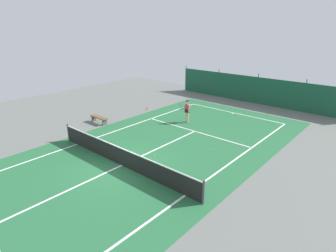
{
  "coord_description": "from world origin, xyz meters",
  "views": [
    {
      "loc": [
        10.19,
        -8.15,
        6.86
      ],
      "look_at": [
        -0.46,
        4.17,
        0.9
      ],
      "focal_mm": 29.91,
      "sensor_mm": 36.0,
      "label": 1
    }
  ],
  "objects_px": {
    "tennis_player": "(187,110)",
    "water_bottle": "(147,108)",
    "tennis_ball_midcourt": "(240,113)",
    "tennis_net": "(121,156)",
    "courtside_bench": "(99,118)",
    "tennis_ball_near_player": "(153,156)",
    "tennis_ball_by_sideline": "(213,150)"
  },
  "relations": [
    {
      "from": "tennis_ball_by_sideline",
      "to": "tennis_net",
      "type": "bearing_deg",
      "value": -118.9
    },
    {
      "from": "tennis_ball_near_player",
      "to": "tennis_ball_midcourt",
      "type": "height_order",
      "value": "same"
    },
    {
      "from": "courtside_bench",
      "to": "water_bottle",
      "type": "xyz_separation_m",
      "value": [
        0.23,
        4.73,
        -0.25
      ]
    },
    {
      "from": "tennis_ball_near_player",
      "to": "tennis_ball_midcourt",
      "type": "relative_size",
      "value": 1.0
    },
    {
      "from": "tennis_net",
      "to": "water_bottle",
      "type": "xyz_separation_m",
      "value": [
        -6.08,
        7.94,
        -0.39
      ]
    },
    {
      "from": "tennis_player",
      "to": "tennis_ball_near_player",
      "type": "distance_m",
      "value": 6.22
    },
    {
      "from": "tennis_net",
      "to": "tennis_ball_near_player",
      "type": "xyz_separation_m",
      "value": [
        0.54,
        1.78,
        -0.48
      ]
    },
    {
      "from": "tennis_ball_by_sideline",
      "to": "courtside_bench",
      "type": "bearing_deg",
      "value": -170.84
    },
    {
      "from": "tennis_ball_midcourt",
      "to": "water_bottle",
      "type": "xyz_separation_m",
      "value": [
        -6.49,
        -4.21,
        0.09
      ]
    },
    {
      "from": "courtside_bench",
      "to": "water_bottle",
      "type": "distance_m",
      "value": 4.75
    },
    {
      "from": "tennis_player",
      "to": "water_bottle",
      "type": "distance_m",
      "value": 4.63
    },
    {
      "from": "tennis_ball_midcourt",
      "to": "water_bottle",
      "type": "height_order",
      "value": "water_bottle"
    },
    {
      "from": "tennis_player",
      "to": "tennis_ball_by_sideline",
      "type": "distance_m",
      "value": 5.13
    },
    {
      "from": "tennis_net",
      "to": "courtside_bench",
      "type": "bearing_deg",
      "value": 153.05
    },
    {
      "from": "tennis_ball_near_player",
      "to": "tennis_ball_by_sideline",
      "type": "xyz_separation_m",
      "value": [
        2.02,
        2.86,
        0.0
      ]
    },
    {
      "from": "tennis_ball_by_sideline",
      "to": "tennis_ball_midcourt",
      "type": "bearing_deg",
      "value": 105.95
    },
    {
      "from": "tennis_player",
      "to": "tennis_net",
      "type": "bearing_deg",
      "value": 126.98
    },
    {
      "from": "tennis_ball_by_sideline",
      "to": "courtside_bench",
      "type": "distance_m",
      "value": 8.99
    },
    {
      "from": "tennis_ball_midcourt",
      "to": "tennis_ball_by_sideline",
      "type": "bearing_deg",
      "value": -74.05
    },
    {
      "from": "tennis_net",
      "to": "water_bottle",
      "type": "bearing_deg",
      "value": 127.43
    },
    {
      "from": "tennis_player",
      "to": "water_bottle",
      "type": "xyz_separation_m",
      "value": [
        -4.53,
        0.37,
        -0.84
      ]
    },
    {
      "from": "tennis_net",
      "to": "tennis_ball_midcourt",
      "type": "distance_m",
      "value": 12.17
    },
    {
      "from": "tennis_ball_by_sideline",
      "to": "courtside_bench",
      "type": "xyz_separation_m",
      "value": [
        -8.87,
        -1.43,
        0.34
      ]
    },
    {
      "from": "tennis_net",
      "to": "tennis_ball_midcourt",
      "type": "bearing_deg",
      "value": 88.06
    },
    {
      "from": "tennis_ball_midcourt",
      "to": "water_bottle",
      "type": "relative_size",
      "value": 0.28
    },
    {
      "from": "tennis_ball_near_player",
      "to": "courtside_bench",
      "type": "xyz_separation_m",
      "value": [
        -6.85,
        1.43,
        0.34
      ]
    },
    {
      "from": "tennis_net",
      "to": "water_bottle",
      "type": "relative_size",
      "value": 42.17
    },
    {
      "from": "tennis_player",
      "to": "courtside_bench",
      "type": "distance_m",
      "value": 6.48
    },
    {
      "from": "tennis_ball_near_player",
      "to": "water_bottle",
      "type": "xyz_separation_m",
      "value": [
        -6.62,
        6.16,
        0.09
      ]
    },
    {
      "from": "tennis_ball_near_player",
      "to": "courtside_bench",
      "type": "distance_m",
      "value": 7.01
    },
    {
      "from": "tennis_ball_near_player",
      "to": "tennis_ball_by_sideline",
      "type": "bearing_deg",
      "value": 54.74
    },
    {
      "from": "tennis_net",
      "to": "tennis_ball_near_player",
      "type": "relative_size",
      "value": 153.33
    }
  ]
}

